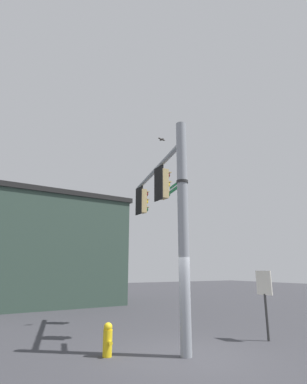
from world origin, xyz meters
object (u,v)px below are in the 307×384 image
object	(u,v)px
traffic_light_nearest_pole	(163,184)
fire_hydrant	(108,339)
traffic_light_mid_inner	(143,201)
bird_flying	(162,139)
historical_marker	(265,294)
street_name_sign	(179,184)

from	to	relation	value
traffic_light_nearest_pole	fire_hydrant	size ratio (longest dim) A/B	1.59
traffic_light_nearest_pole	traffic_light_mid_inner	distance (m)	2.94
bird_flying	traffic_light_mid_inner	bearing A→B (deg)	-159.59
traffic_light_nearest_pole	traffic_light_mid_inner	xyz separation A→B (m)	(-2.85, 0.70, 0.00)
traffic_light_nearest_pole	fire_hydrant	distance (m)	5.24
traffic_light_mid_inner	fire_hydrant	size ratio (longest dim) A/B	1.59
traffic_light_mid_inner	bird_flying	xyz separation A→B (m)	(1.03, 0.38, 2.64)
traffic_light_nearest_pole	bird_flying	world-z (taller)	bird_flying
traffic_light_mid_inner	bird_flying	size ratio (longest dim) A/B	3.49
bird_flying	historical_marker	size ratio (longest dim) A/B	0.18
street_name_sign	historical_marker	bearing A→B (deg)	88.75
traffic_light_nearest_pole	street_name_sign	xyz separation A→B (m)	(1.56, -0.40, -0.44)
traffic_light_nearest_pole	street_name_sign	world-z (taller)	traffic_light_nearest_pole
traffic_light_mid_inner	fire_hydrant	bearing A→B (deg)	-38.78
traffic_light_mid_inner	fire_hydrant	distance (m)	6.60
bird_flying	historical_marker	world-z (taller)	bird_flying
street_name_sign	historical_marker	world-z (taller)	street_name_sign
street_name_sign	bird_flying	size ratio (longest dim) A/B	3.19
traffic_light_mid_inner	street_name_sign	bearing A→B (deg)	-14.02
traffic_light_nearest_pole	traffic_light_mid_inner	bearing A→B (deg)	166.24
street_name_sign	fire_hydrant	distance (m)	4.68
bird_flying	fire_hydrant	distance (m)	8.44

